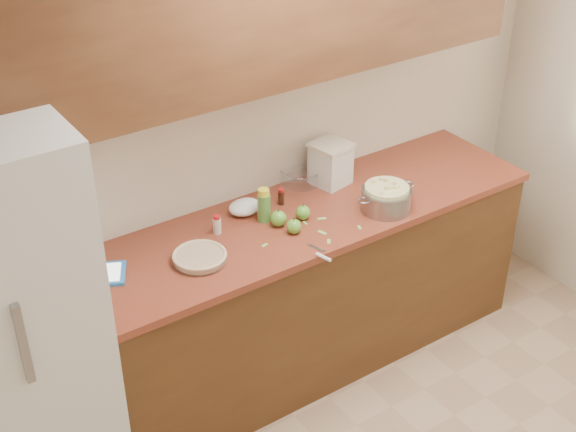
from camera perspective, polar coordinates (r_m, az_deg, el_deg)
room_shell at (r=2.83m, az=17.58°, el=-6.67°), size 3.60×3.60×3.60m
counter_run at (r=4.18m, az=0.30°, el=-5.52°), size 2.64×0.68×0.92m
upper_cabinets at (r=3.61m, az=-1.07°, el=14.96°), size 2.60×0.34×0.70m
fridge at (r=3.45m, az=-19.67°, el=-7.80°), size 0.70×0.70×1.80m
pie at (r=3.62m, az=-6.30°, el=-2.93°), size 0.26×0.26×0.04m
colander at (r=4.00m, az=7.00°, el=1.27°), size 0.34×0.25×0.13m
flour_canister at (r=4.18m, az=3.05°, el=3.78°), size 0.22×0.22×0.23m
tablet at (r=3.61m, az=-13.32°, el=-4.06°), size 0.29×0.26×0.02m
paring_knife at (r=3.64m, az=2.46°, el=-2.83°), size 0.06×0.17×0.02m
lemon_bottle at (r=3.86m, az=-1.72°, el=0.75°), size 0.06×0.06×0.17m
cinnamon_shaker at (r=3.80m, az=-5.07°, el=-0.63°), size 0.04×0.04×0.10m
vanilla_bottle at (r=4.02m, az=-0.50°, el=1.37°), size 0.03×0.03×0.09m
mixing_bowl at (r=4.21m, az=0.90°, el=2.95°), size 0.22×0.22×0.08m
paper_towel at (r=3.95m, az=-3.10°, el=0.64°), size 0.20×0.18×0.07m
apple_left at (r=3.84m, az=-0.68°, el=-0.17°), size 0.08×0.08×0.09m
apple_center at (r=3.90m, az=1.08°, el=0.25°), size 0.07×0.07×0.08m
apple_front at (r=3.79m, az=0.43°, el=-0.74°), size 0.07×0.07×0.08m
peel_a at (r=3.86m, az=5.11°, el=-0.82°), size 0.02×0.04×0.00m
peel_b at (r=3.92m, az=2.43°, el=-0.19°), size 0.05×0.03×0.00m
peel_c at (r=3.72m, az=-1.66°, el=-2.08°), size 0.04×0.02×0.00m
peel_d at (r=3.81m, az=2.44°, el=-1.18°), size 0.03×0.05×0.00m
peel_e at (r=3.88m, az=1.22°, el=-0.50°), size 0.01×0.03×0.00m
peel_f at (r=3.75m, az=2.92°, el=-1.82°), size 0.04×0.04×0.00m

